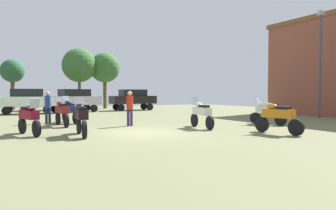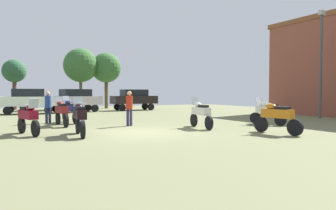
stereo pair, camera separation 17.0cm
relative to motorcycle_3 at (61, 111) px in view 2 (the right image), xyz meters
The scene contains 17 objects.
ground_plane 5.02m from the motorcycle_3, 61.27° to the right, with size 44.00×52.00×0.02m.
motorcycle_3 is the anchor object (origin of this frame).
motorcycle_4 7.08m from the motorcycle_3, 36.24° to the right, with size 0.65×2.24×1.47m.
motorcycle_5 10.39m from the motorcycle_3, 45.97° to the right, with size 0.66×2.25×1.49m.
motorcycle_6 10.68m from the motorcycle_3, 25.38° to the right, with size 0.76×2.05×1.46m.
motorcycle_7 4.23m from the motorcycle_3, 90.43° to the right, with size 0.62×2.24×1.51m.
motorcycle_8 1.60m from the motorcycle_3, 63.89° to the left, with size 0.69×2.22×1.50m.
motorcycle_9 3.50m from the motorcycle_3, 120.87° to the right, with size 0.78×2.09×1.48m.
car_2 10.88m from the motorcycle_3, 93.50° to the left, with size 4.49×2.32×2.00m.
car_3 14.66m from the motorcycle_3, 53.22° to the left, with size 4.31×1.83×2.00m.
car_4 11.67m from the motorcycle_3, 74.51° to the left, with size 4.56×2.57×2.00m.
person_2 3.48m from the motorcycle_3, 28.95° to the right, with size 0.48×0.48×1.77m.
person_3 1.81m from the motorcycle_3, 103.49° to the left, with size 0.35×0.35×1.76m.
tree_4 17.62m from the motorcycle_3, 73.86° to the left, with size 3.49×3.49×6.27m.
tree_5 18.55m from the motorcycle_3, 65.57° to the left, with size 3.20×3.20×5.99m.
tree_6 18.46m from the motorcycle_3, 94.26° to the left, with size 2.28×2.28×4.99m.
lamp_post 16.60m from the motorcycle_3, 10.94° to the right, with size 0.44×0.24×7.09m.
Camera 2 is at (-5.25, -12.41, 1.71)m, focal length 33.87 mm.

